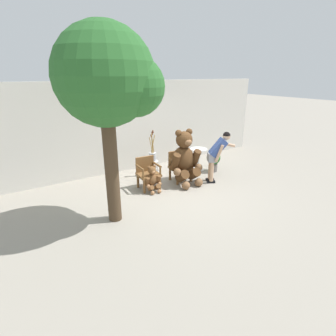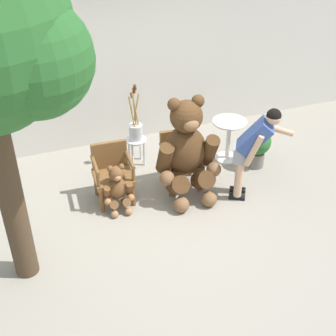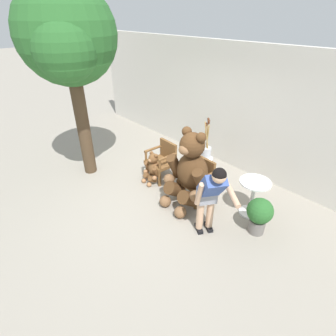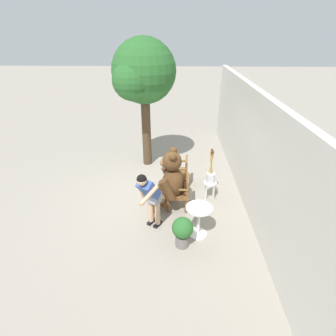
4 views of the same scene
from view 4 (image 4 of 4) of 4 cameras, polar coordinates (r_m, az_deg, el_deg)
ground_plane at (r=7.19m, az=-2.88°, el=-5.79°), size 60.00×60.00×0.00m
back_wall at (r=6.75m, az=17.61°, el=4.05°), size 10.00×0.16×2.80m
wooden_chair_left at (r=7.38m, az=2.69°, el=-0.66°), size 0.59×0.55×0.86m
wooden_chair_right at (r=6.47m, az=2.75°, el=-5.07°), size 0.58×0.54×0.86m
teddy_bear_large at (r=6.32m, az=0.40°, el=-2.69°), size 0.94×0.89×1.56m
teddy_bear_small at (r=7.44m, az=0.51°, el=-1.32°), size 0.44×0.42×0.73m
person_visitor at (r=5.57m, az=-4.03°, el=-5.79°), size 0.89×0.53×1.48m
white_stool at (r=6.97m, az=9.12°, el=-3.85°), size 0.34×0.34×0.46m
brush_bucket at (r=6.82m, az=9.29°, el=-1.68°), size 0.22×0.22×0.96m
round_side_table at (r=5.68m, az=6.70°, el=-10.74°), size 0.56×0.56×0.72m
patio_tree at (r=7.96m, az=-5.66°, el=19.66°), size 1.95×1.85×3.87m
potted_plant at (r=5.42m, az=3.18°, el=-13.38°), size 0.44×0.44×0.68m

